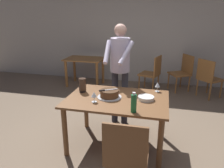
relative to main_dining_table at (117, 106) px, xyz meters
name	(u,v)px	position (x,y,z in m)	size (l,w,h in m)	color
ground_plane	(117,144)	(0.00, 0.00, -0.64)	(14.00, 14.00, 0.00)	#7A6651
back_wall	(143,34)	(0.00, 3.26, 0.71)	(10.00, 0.12, 2.70)	#BCB7AD
main_dining_table	(117,106)	(0.00, 0.00, 0.00)	(1.40, 0.96, 0.75)	brown
cake_on_platter	(109,94)	(-0.11, 0.00, 0.16)	(0.34, 0.34, 0.11)	silver
cake_knife	(105,90)	(-0.17, -0.04, 0.23)	(0.24, 0.17, 0.02)	silver
plate_stack	(146,98)	(0.40, 0.04, 0.14)	(0.22, 0.22, 0.05)	white
wine_glass_near	(94,95)	(-0.27, -0.20, 0.22)	(0.08, 0.08, 0.14)	silver
wine_glass_far	(158,85)	(0.53, 0.41, 0.22)	(0.08, 0.08, 0.14)	silver
water_bottle	(134,103)	(0.28, -0.38, 0.23)	(0.07, 0.07, 0.25)	#1E6B38
hurricane_lamp	(82,85)	(-0.56, 0.13, 0.22)	(0.11, 0.11, 0.21)	black
person_cutting_cake	(120,64)	(-0.11, 0.69, 0.44)	(0.46, 0.57, 1.72)	#2D2D38
chair_near_side	(126,154)	(0.29, -0.86, -0.15)	(0.45, 0.45, 0.90)	brown
background_table	(85,64)	(-1.45, 2.56, -0.06)	(1.00, 0.70, 0.74)	#9E6633
background_chair_0	(208,77)	(1.61, 2.36, -0.15)	(0.62, 0.62, 0.90)	#9E6633
background_chair_1	(152,72)	(0.34, 2.49, -0.15)	(0.55, 0.55, 0.90)	#9E6633
background_chair_2	(182,71)	(1.07, 2.75, -0.15)	(0.60, 0.60, 0.90)	#9E6633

